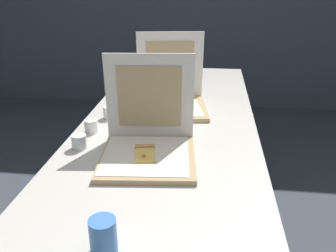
{
  "coord_description": "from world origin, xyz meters",
  "views": [
    {
      "loc": [
        0.2,
        -1.02,
        1.46
      ],
      "look_at": [
        0.02,
        0.46,
        0.82
      ],
      "focal_mm": 38.62,
      "sensor_mm": 36.0,
      "label": 1
    }
  ],
  "objects_px": {
    "cup_printed_front": "(103,236)",
    "pizza_box_middle": "(171,98)",
    "cup_white_mid": "(109,112)",
    "cup_white_near_left": "(79,142)",
    "cup_white_near_center": "(91,126)",
    "table": "(168,132)",
    "pizza_box_front": "(148,143)"
  },
  "relations": [
    {
      "from": "cup_white_mid",
      "to": "cup_white_near_center",
      "type": "xyz_separation_m",
      "value": [
        -0.04,
        -0.18,
        0.0
      ]
    },
    {
      "from": "cup_white_near_left",
      "to": "cup_white_mid",
      "type": "bearing_deg",
      "value": 84.23
    },
    {
      "from": "table",
      "to": "pizza_box_middle",
      "type": "relative_size",
      "value": 5.33
    },
    {
      "from": "cup_printed_front",
      "to": "pizza_box_middle",
      "type": "bearing_deg",
      "value": 87.35
    },
    {
      "from": "table",
      "to": "cup_white_mid",
      "type": "height_order",
      "value": "cup_white_mid"
    },
    {
      "from": "pizza_box_front",
      "to": "table",
      "type": "bearing_deg",
      "value": 77.8
    },
    {
      "from": "cup_white_mid",
      "to": "cup_printed_front",
      "type": "distance_m",
      "value": 0.98
    },
    {
      "from": "table",
      "to": "cup_white_near_center",
      "type": "xyz_separation_m",
      "value": [
        -0.35,
        -0.15,
        0.08
      ]
    },
    {
      "from": "table",
      "to": "cup_white_near_center",
      "type": "bearing_deg",
      "value": -156.81
    },
    {
      "from": "pizza_box_middle",
      "to": "cup_white_near_center",
      "type": "bearing_deg",
      "value": -140.04
    },
    {
      "from": "cup_white_near_left",
      "to": "cup_white_mid",
      "type": "height_order",
      "value": "same"
    },
    {
      "from": "table",
      "to": "pizza_box_front",
      "type": "xyz_separation_m",
      "value": [
        -0.04,
        -0.35,
        0.1
      ]
    },
    {
      "from": "pizza_box_middle",
      "to": "cup_white_near_center",
      "type": "relative_size",
      "value": 6.84
    },
    {
      "from": "pizza_box_middle",
      "to": "cup_white_near_left",
      "type": "relative_size",
      "value": 6.84
    },
    {
      "from": "pizza_box_middle",
      "to": "cup_white_near_center",
      "type": "xyz_separation_m",
      "value": [
        -0.33,
        -0.38,
        -0.03
      ]
    },
    {
      "from": "pizza_box_middle",
      "to": "cup_printed_front",
      "type": "height_order",
      "value": "pizza_box_middle"
    },
    {
      "from": "table",
      "to": "pizza_box_front",
      "type": "bearing_deg",
      "value": -96.55
    },
    {
      "from": "table",
      "to": "pizza_box_front",
      "type": "relative_size",
      "value": 5.54
    },
    {
      "from": "table",
      "to": "cup_white_mid",
      "type": "distance_m",
      "value": 0.32
    },
    {
      "from": "cup_white_near_left",
      "to": "cup_white_near_center",
      "type": "xyz_separation_m",
      "value": [
        -0.0,
        0.17,
        0.0
      ]
    },
    {
      "from": "pizza_box_middle",
      "to": "cup_white_mid",
      "type": "height_order",
      "value": "pizza_box_middle"
    },
    {
      "from": "cup_printed_front",
      "to": "table",
      "type": "bearing_deg",
      "value": 85.92
    },
    {
      "from": "pizza_box_front",
      "to": "cup_white_near_center",
      "type": "height_order",
      "value": "pizza_box_front"
    },
    {
      "from": "pizza_box_middle",
      "to": "cup_white_near_left",
      "type": "distance_m",
      "value": 0.64
    },
    {
      "from": "cup_white_near_left",
      "to": "pizza_box_middle",
      "type": "bearing_deg",
      "value": 58.65
    },
    {
      "from": "cup_white_near_center",
      "to": "table",
      "type": "bearing_deg",
      "value": 23.19
    },
    {
      "from": "cup_printed_front",
      "to": "cup_white_near_left",
      "type": "bearing_deg",
      "value": 115.21
    },
    {
      "from": "pizza_box_front",
      "to": "pizza_box_middle",
      "type": "xyz_separation_m",
      "value": [
        0.03,
        0.58,
        0.0
      ]
    },
    {
      "from": "pizza_box_front",
      "to": "cup_white_near_left",
      "type": "bearing_deg",
      "value": 167.97
    },
    {
      "from": "pizza_box_middle",
      "to": "cup_printed_front",
      "type": "distance_m",
      "value": 1.14
    },
    {
      "from": "pizza_box_middle",
      "to": "cup_white_mid",
      "type": "relative_size",
      "value": 6.84
    },
    {
      "from": "pizza_box_front",
      "to": "cup_white_near_center",
      "type": "relative_size",
      "value": 6.58
    }
  ]
}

